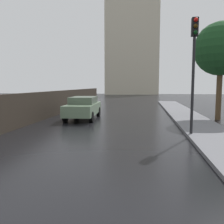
# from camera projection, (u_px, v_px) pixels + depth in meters

# --- Properties ---
(car_green_near_kerb) EXTENTS (1.95, 4.54, 1.45)m
(car_green_near_kerb) POSITION_uv_depth(u_px,v_px,m) (83.00, 107.00, 16.15)
(car_green_near_kerb) COLOR slate
(car_green_near_kerb) RESTS_ON ground
(traffic_light) EXTENTS (0.26, 0.39, 4.85)m
(traffic_light) POSITION_uv_depth(u_px,v_px,m) (194.00, 55.00, 10.23)
(traffic_light) COLOR black
(traffic_light) RESTS_ON sidewalk_strip
(street_tree_near) EXTENTS (3.34, 3.34, 6.16)m
(street_tree_near) POSITION_uv_depth(u_px,v_px,m) (221.00, 49.00, 15.37)
(street_tree_near) COLOR #4C3823
(street_tree_near) RESTS_ON ground
(distant_tower) EXTENTS (13.77, 12.61, 27.97)m
(distant_tower) POSITION_uv_depth(u_px,v_px,m) (130.00, 49.00, 60.91)
(distant_tower) COLOR beige
(distant_tower) RESTS_ON ground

